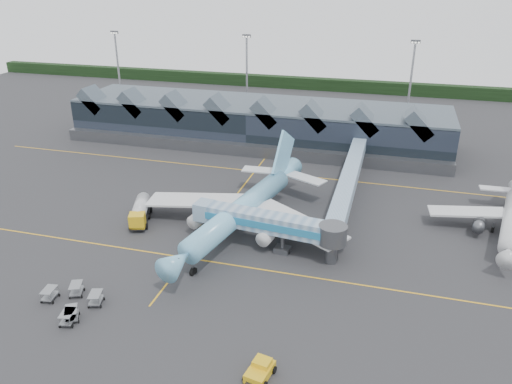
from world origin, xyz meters
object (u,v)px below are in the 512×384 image
(main_airliner, at_px, (245,207))
(fuel_truck, at_px, (141,210))
(pushback_tug, at_px, (260,370))
(jet_bridge, at_px, (277,225))

(main_airliner, xyz_separation_m, fuel_truck, (-17.68, -1.78, -1.98))
(pushback_tug, bearing_deg, jet_bridge, 110.31)
(pushback_tug, bearing_deg, fuel_truck, 145.34)
(main_airliner, relative_size, jet_bridge, 1.72)
(jet_bridge, distance_m, pushback_tug, 25.70)
(main_airliner, relative_size, pushback_tug, 9.63)
(fuel_truck, xyz_separation_m, pushback_tug, (28.70, -28.75, -1.08))
(jet_bridge, bearing_deg, main_airliner, 147.02)
(fuel_truck, height_order, pushback_tug, fuel_truck)
(jet_bridge, distance_m, fuel_truck, 24.71)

